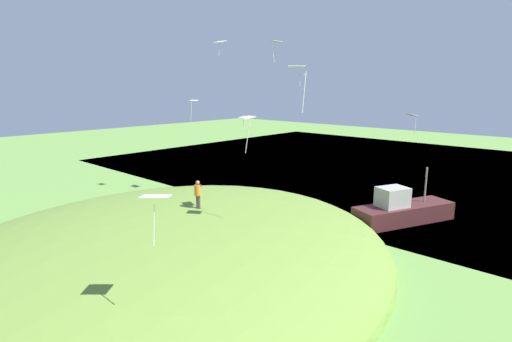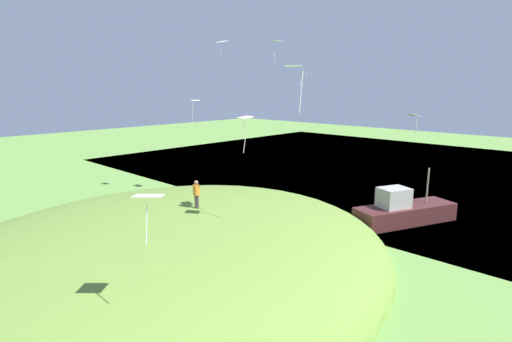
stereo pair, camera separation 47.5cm
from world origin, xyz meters
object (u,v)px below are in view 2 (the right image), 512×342
Objects in this scene: kite_6 at (413,116)px; kite_10 at (245,119)px; kite_1 at (195,103)px; kite_9 at (295,70)px; kite_7 at (302,75)px; person_on_hilltop at (196,191)px; kite_4 at (148,198)px; kite_2 at (245,118)px; boat_on_lake at (403,211)px; kite_5 at (277,43)px; kite_3 at (222,42)px.

kite_6 is 13.09m from kite_10.
kite_1 is 17.51m from kite_9.
kite_1 reaches higher than kite_6.
kite_7 is 0.45× the size of kite_9.
kite_1 is at bearing -112.15° from kite_9.
kite_4 is (7.22, 6.75, 2.34)m from person_on_hilltop.
person_on_hilltop is 13.35m from kite_1.
kite_2 is 12.12m from kite_6.
kite_5 is (5.81, -8.52, 13.08)m from boat_on_lake.
kite_4 is at bearing 48.01° from kite_1.
kite_9 is at bearing 44.65° from kite_5.
kite_2 is at bearing 89.89° from person_on_hilltop.
kite_9 reaches higher than person_on_hilltop.
kite_5 reaches higher than person_on_hilltop.
kite_9 is (10.05, 16.40, -3.20)m from kite_3.
kite_3 reaches higher than kite_1.
kite_7 is at bearing -76.25° from kite_6.
kite_3 is 17.31m from kite_10.
kite_4 is at bearing 3.56° from kite_9.
boat_on_lake is 14.63m from kite_2.
kite_6 is at bearing 108.95° from kite_5.
kite_1 is 6.40m from kite_3.
kite_5 is 0.74× the size of kite_9.
kite_9 is at bearing -2.56° from kite_6.
boat_on_lake is 21.50m from kite_3.
kite_4 is at bearing 35.00° from kite_2.
kite_5 is 13.25m from kite_9.
kite_3 is at bearing -137.48° from kite_4.
kite_4 is 1.06× the size of kite_5.
kite_7 reaches higher than kite_6.
person_on_hilltop is at bearing -136.94° from kite_4.
person_on_hilltop is 5.26m from kite_10.
kite_5 is 11.90m from kite_10.
kite_1 is at bearing 116.04° from person_on_hilltop.
kite_4 is at bearing 23.10° from kite_7.
kite_4 reaches higher than boat_on_lake.
kite_5 reaches higher than kite_10.
kite_7 is (-4.03, 8.52, 2.30)m from kite_1.
kite_1 is at bearing -64.68° from kite_7.
person_on_hilltop is at bearing 15.58° from kite_5.
kite_7 is 13.02m from kite_9.
kite_1 is 8.83m from kite_5.
person_on_hilltop is 10.16m from kite_4.
person_on_hilltop is 0.98× the size of kite_4.
kite_2 is at bearing -17.62° from kite_5.
kite_2 is (-0.04, 6.12, -0.96)m from kite_1.
boat_on_lake is 9.02× the size of kite_7.
kite_5 is at bearing -148.02° from kite_10.
kite_7 reaches higher than person_on_hilltop.
kite_3 reaches higher than kite_5.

